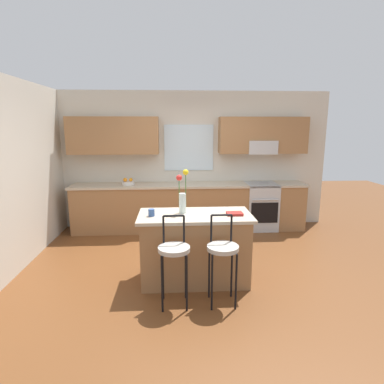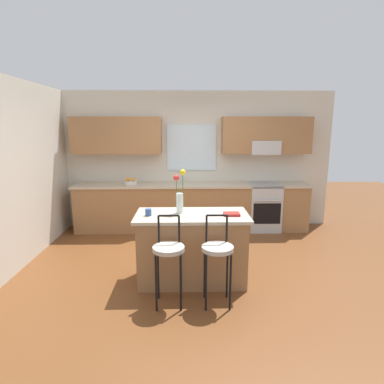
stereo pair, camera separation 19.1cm
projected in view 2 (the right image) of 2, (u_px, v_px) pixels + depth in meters
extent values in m
plane|color=brown|center=(194.00, 265.00, 4.70)|extent=(14.00, 14.00, 0.00)
cube|color=beige|center=(20.00, 173.00, 4.66)|extent=(0.12, 4.60, 2.70)
cube|color=beige|center=(191.00, 160.00, 6.43)|extent=(5.60, 0.12, 2.70)
cube|color=#996B42|center=(117.00, 135.00, 6.08)|extent=(1.71, 0.34, 0.70)
cube|color=#996B42|center=(266.00, 135.00, 6.14)|extent=(1.71, 0.34, 0.70)
cube|color=silver|center=(192.00, 148.00, 6.31)|extent=(0.98, 0.03, 0.90)
cube|color=#B7BABC|center=(265.00, 147.00, 6.15)|extent=(0.56, 0.36, 0.26)
cube|color=#996B42|center=(192.00, 208.00, 6.27)|extent=(4.50, 0.60, 0.88)
cube|color=#BCAD93|center=(192.00, 185.00, 6.17)|extent=(4.56, 0.64, 0.04)
cube|color=#B7BABC|center=(181.00, 187.00, 6.18)|extent=(0.54, 0.38, 0.11)
cylinder|color=#B7BABC|center=(181.00, 177.00, 6.30)|extent=(0.02, 0.02, 0.22)
cylinder|color=#B7BABC|center=(181.00, 172.00, 6.22)|extent=(0.02, 0.12, 0.02)
cube|color=#B7BABC|center=(263.00, 207.00, 6.28)|extent=(0.60, 0.60, 0.92)
cube|color=black|center=(267.00, 214.00, 6.00)|extent=(0.52, 0.02, 0.40)
cylinder|color=#B7BABC|center=(268.00, 201.00, 5.91)|extent=(0.50, 0.02, 0.02)
cube|color=#996B42|center=(192.00, 249.00, 4.16)|extent=(1.37, 0.63, 0.88)
cube|color=#BCAD93|center=(192.00, 216.00, 4.07)|extent=(1.45, 0.71, 0.04)
cylinder|color=black|center=(156.00, 284.00, 3.48)|extent=(0.02, 0.02, 0.66)
cylinder|color=black|center=(181.00, 283.00, 3.49)|extent=(0.02, 0.02, 0.66)
cylinder|color=black|center=(158.00, 273.00, 3.74)|extent=(0.02, 0.02, 0.66)
cylinder|color=black|center=(181.00, 272.00, 3.75)|extent=(0.02, 0.02, 0.66)
cylinder|color=#B2ADA3|center=(169.00, 249.00, 3.54)|extent=(0.36, 0.36, 0.05)
cylinder|color=black|center=(159.00, 229.00, 3.63)|extent=(0.02, 0.02, 0.32)
cylinder|color=black|center=(179.00, 229.00, 3.64)|extent=(0.02, 0.02, 0.32)
cylinder|color=black|center=(169.00, 216.00, 3.60)|extent=(0.23, 0.02, 0.02)
cylinder|color=black|center=(206.00, 283.00, 3.49)|extent=(0.02, 0.02, 0.66)
cylinder|color=black|center=(230.00, 283.00, 3.50)|extent=(0.02, 0.02, 0.66)
cylinder|color=black|center=(205.00, 272.00, 3.76)|extent=(0.02, 0.02, 0.66)
cylinder|color=black|center=(227.00, 272.00, 3.76)|extent=(0.02, 0.02, 0.66)
cylinder|color=#B2ADA3|center=(218.00, 248.00, 3.55)|extent=(0.36, 0.36, 0.05)
cylinder|color=black|center=(206.00, 229.00, 3.65)|extent=(0.02, 0.02, 0.32)
cylinder|color=black|center=(227.00, 229.00, 3.65)|extent=(0.02, 0.02, 0.32)
cylinder|color=black|center=(217.00, 215.00, 3.61)|extent=(0.23, 0.02, 0.02)
cylinder|color=silver|center=(180.00, 203.00, 4.10)|extent=(0.09, 0.09, 0.26)
cylinder|color=#3D722D|center=(183.00, 190.00, 4.06)|extent=(0.01, 0.01, 0.46)
sphere|color=yellow|center=(183.00, 172.00, 4.02)|extent=(0.07, 0.07, 0.07)
cylinder|color=#3D722D|center=(176.00, 192.00, 4.08)|extent=(0.01, 0.01, 0.39)
sphere|color=red|center=(176.00, 178.00, 4.04)|extent=(0.08, 0.08, 0.08)
cylinder|color=#33518C|center=(148.00, 212.00, 3.99)|extent=(0.08, 0.08, 0.09)
cube|color=maroon|center=(232.00, 214.00, 4.01)|extent=(0.20, 0.15, 0.03)
cylinder|color=silver|center=(131.00, 183.00, 6.14)|extent=(0.24, 0.24, 0.06)
sphere|color=orange|center=(133.00, 179.00, 6.13)|extent=(0.07, 0.07, 0.07)
sphere|color=orange|center=(128.00, 179.00, 6.12)|extent=(0.07, 0.07, 0.07)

